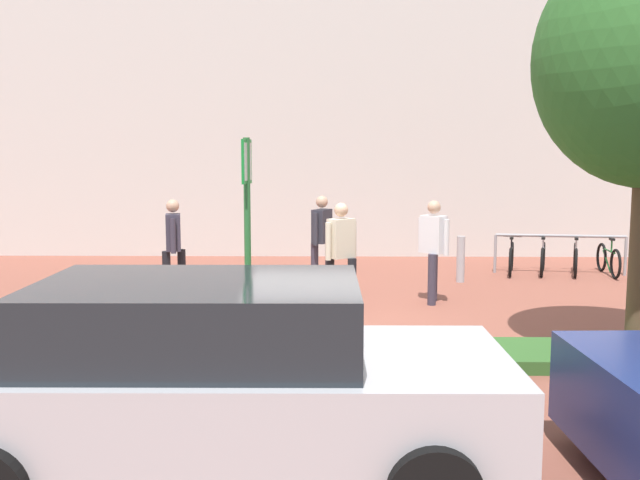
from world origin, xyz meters
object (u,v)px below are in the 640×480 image
at_px(bike_at_sign, 252,330).
at_px(person_shirt_blue, 433,245).
at_px(parking_sign_post, 247,218).
at_px(bike_rack_cluster, 559,257).
at_px(person_suited_dark, 322,236).
at_px(car_silver_sedan, 220,382).
at_px(bollard_steel, 461,259).
at_px(person_shirt_white, 341,249).
at_px(person_suited_navy, 174,243).

bearing_deg(bike_at_sign, person_shirt_blue, 50.67).
xyz_separation_m(parking_sign_post, bike_rack_cluster, (5.72, 6.28, -1.39)).
relative_size(bike_rack_cluster, person_suited_dark, 1.53).
distance_m(person_suited_dark, car_silver_sedan, 7.79).
distance_m(bollard_steel, person_shirt_white, 3.51).
height_order(bollard_steel, car_silver_sedan, car_silver_sedan).
relative_size(bike_at_sign, car_silver_sedan, 0.39).
distance_m(person_shirt_white, car_silver_sedan, 5.98).
bearing_deg(person_suited_dark, person_shirt_blue, -34.42).
bearing_deg(bollard_steel, car_silver_sedan, -111.78).
distance_m(bike_rack_cluster, car_silver_sedan, 10.93).
relative_size(person_suited_navy, person_shirt_blue, 1.00).
bearing_deg(bollard_steel, parking_sign_post, -123.37).
distance_m(bike_rack_cluster, bollard_steel, 2.41).
bearing_deg(parking_sign_post, person_suited_dark, 79.99).
bearing_deg(person_suited_navy, person_shirt_blue, -2.89).
relative_size(person_shirt_white, person_suited_dark, 1.00).
bearing_deg(person_suited_navy, person_shirt_white, -15.93).
relative_size(parking_sign_post, bollard_steel, 2.97).
bearing_deg(car_silver_sedan, person_suited_navy, 105.27).
distance_m(person_shirt_blue, person_suited_dark, 2.27).
relative_size(person_shirt_white, person_shirt_blue, 1.00).
distance_m(bollard_steel, person_suited_dark, 2.82).
xyz_separation_m(bike_rack_cluster, car_silver_sedan, (-5.58, -9.39, 0.41)).
xyz_separation_m(bike_at_sign, person_suited_dark, (0.80, 4.54, 0.63)).
bearing_deg(car_silver_sedan, person_shirt_blue, 68.50).
height_order(bollard_steel, person_suited_navy, person_suited_navy).
bearing_deg(person_shirt_white, parking_sign_post, -112.45).
height_order(person_shirt_blue, person_suited_dark, same).
bearing_deg(person_shirt_blue, bollard_steel, 67.29).
bearing_deg(car_silver_sedan, bollard_steel, 68.22).
bearing_deg(parking_sign_post, person_suited_navy, 115.17).
xyz_separation_m(parking_sign_post, person_shirt_white, (1.15, 2.78, -0.75)).
bearing_deg(person_suited_dark, person_shirt_white, -80.04).
distance_m(bike_rack_cluster, person_shirt_white, 5.79).
bearing_deg(person_suited_dark, bike_rack_cluster, 18.39).
bearing_deg(bollard_steel, person_shirt_blue, -112.71).
bearing_deg(bike_rack_cluster, person_shirt_white, -142.57).
bearing_deg(car_silver_sedan, person_suited_dark, 84.98).
distance_m(bike_at_sign, car_silver_sedan, 3.25).
height_order(bike_at_sign, bike_rack_cluster, bike_at_sign).
distance_m(bollard_steel, person_suited_navy, 5.50).
bearing_deg(car_silver_sedan, person_shirt_white, 80.26).
bearing_deg(person_suited_navy, car_silver_sedan, -74.73).
relative_size(bike_rack_cluster, person_shirt_blue, 1.53).
relative_size(bollard_steel, car_silver_sedan, 0.21).
xyz_separation_m(bike_rack_cluster, person_suited_navy, (-7.41, -2.69, 0.64)).
bearing_deg(person_shirt_white, bollard_steel, 47.15).
relative_size(person_suited_navy, person_suited_dark, 1.00).
xyz_separation_m(bike_at_sign, car_silver_sedan, (0.12, -3.22, 0.41)).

